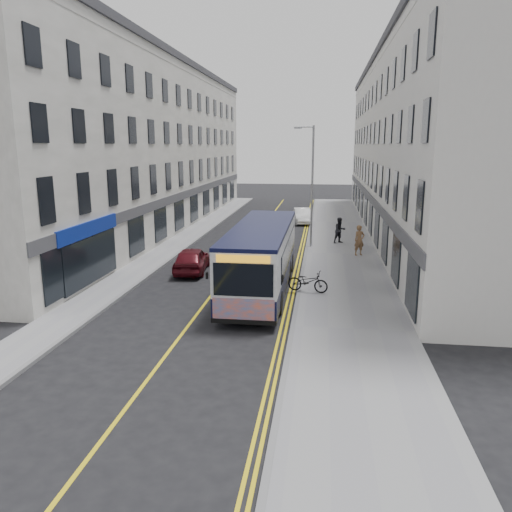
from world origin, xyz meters
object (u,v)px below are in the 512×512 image
(car_white, at_px, (302,216))
(car_maroon, at_px, (192,260))
(streetlamp, at_px, (311,182))
(pedestrian_far, at_px, (340,230))
(city_bus, at_px, (262,256))
(bicycle, at_px, (308,281))
(pedestrian_near, at_px, (359,240))

(car_white, relative_size, car_maroon, 0.99)
(car_white, xyz_separation_m, car_maroon, (-5.20, -18.19, 0.03))
(streetlamp, xyz_separation_m, pedestrian_far, (2.03, 1.49, -3.38))
(city_bus, bearing_deg, pedestrian_far, 71.50)
(streetlamp, bearing_deg, pedestrian_far, 36.40)
(city_bus, bearing_deg, bicycle, -6.35)
(car_white, bearing_deg, bicycle, -94.17)
(car_white, bearing_deg, pedestrian_near, -80.26)
(city_bus, relative_size, pedestrian_near, 5.80)
(streetlamp, height_order, city_bus, streetlamp)
(streetlamp, distance_m, car_white, 11.53)
(bicycle, xyz_separation_m, pedestrian_far, (1.80, 12.16, 0.39))
(pedestrian_near, xyz_separation_m, car_maroon, (-9.26, -4.98, -0.36))
(streetlamp, height_order, pedestrian_near, streetlamp)
(city_bus, relative_size, bicycle, 5.72)
(streetlamp, height_order, bicycle, streetlamp)
(bicycle, height_order, pedestrian_far, pedestrian_far)
(streetlamp, xyz_separation_m, car_white, (-0.97, 10.86, -3.72))
(streetlamp, xyz_separation_m, car_maroon, (-6.17, -7.33, -3.69))
(pedestrian_far, bearing_deg, pedestrian_near, -104.84)
(pedestrian_near, bearing_deg, car_white, 82.66)
(bicycle, relative_size, car_maroon, 0.47)
(pedestrian_near, distance_m, pedestrian_far, 3.99)
(city_bus, distance_m, car_maroon, 5.32)
(bicycle, relative_size, pedestrian_near, 1.01)
(pedestrian_far, height_order, car_maroon, pedestrian_far)
(city_bus, relative_size, pedestrian_far, 6.10)
(bicycle, xyz_separation_m, car_white, (-1.20, 21.53, 0.04))
(city_bus, bearing_deg, streetlamp, 79.34)
(city_bus, height_order, bicycle, city_bus)
(bicycle, distance_m, pedestrian_far, 12.30)
(pedestrian_near, bearing_deg, streetlamp, 118.39)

